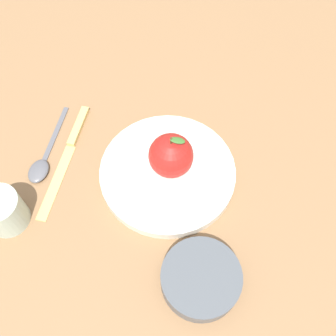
% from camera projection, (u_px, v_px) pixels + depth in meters
% --- Properties ---
extents(ground_plane, '(2.40, 2.40, 0.00)m').
position_uv_depth(ground_plane, '(149.00, 172.00, 0.69)').
color(ground_plane, olive).
extents(dinner_plate, '(0.23, 0.23, 0.02)m').
position_uv_depth(dinner_plate, '(168.00, 170.00, 0.68)').
color(dinner_plate, silver).
rests_on(dinner_plate, ground_plane).
extents(apple, '(0.08, 0.08, 0.09)m').
position_uv_depth(apple, '(171.00, 156.00, 0.64)').
color(apple, '#B21E19').
rests_on(apple, dinner_plate).
extents(side_bowl, '(0.12, 0.12, 0.04)m').
position_uv_depth(side_bowl, '(201.00, 278.00, 0.58)').
color(side_bowl, '#4C5156').
rests_on(side_bowl, ground_plane).
extents(cup, '(0.07, 0.07, 0.07)m').
position_uv_depth(cup, '(2.00, 210.00, 0.62)').
color(cup, '#B2C6B2').
rests_on(cup, ground_plane).
extents(knife, '(0.02, 0.24, 0.01)m').
position_uv_depth(knife, '(69.00, 150.00, 0.71)').
color(knife, '#D8B766').
rests_on(knife, ground_plane).
extents(spoon, '(0.03, 0.17, 0.01)m').
position_uv_depth(spoon, '(42.00, 162.00, 0.70)').
color(spoon, '#59595E').
rests_on(spoon, ground_plane).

